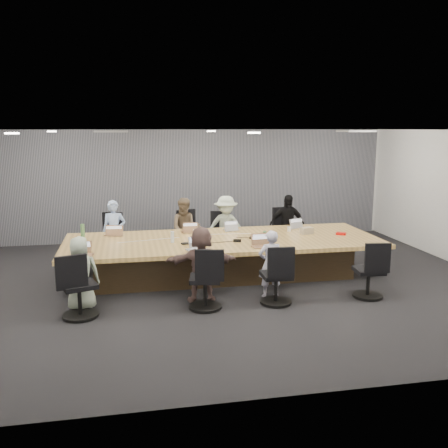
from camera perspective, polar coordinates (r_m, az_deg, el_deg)
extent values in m
cube|color=black|center=(9.31, 0.48, -6.82)|extent=(10.00, 8.00, 0.00)
cube|color=white|center=(8.87, 0.50, 10.69)|extent=(10.00, 8.00, 0.00)
cube|color=silver|center=(12.89, -3.08, 4.51)|extent=(10.00, 0.00, 2.80)
cube|color=silver|center=(5.21, 9.35, -5.22)|extent=(10.00, 0.00, 2.80)
cube|color=slate|center=(12.81, -3.03, 4.47)|extent=(9.80, 0.04, 2.80)
cube|color=#3C2C1A|center=(9.69, -0.11, -4.08)|extent=(4.80, 1.40, 0.66)
cube|color=tan|center=(9.60, -0.11, -1.94)|extent=(6.00, 2.20, 0.08)
imported|color=#9DB9EE|center=(10.76, -12.44, -0.92)|extent=(0.53, 0.38, 1.35)
cube|color=#8C6647|center=(10.21, -12.52, -1.14)|extent=(0.37, 0.28, 0.02)
imported|color=brown|center=(10.82, -4.39, -0.59)|extent=(0.72, 0.59, 1.36)
cube|color=#8C6647|center=(10.27, -4.03, -0.83)|extent=(0.32, 0.23, 0.02)
imported|color=#9FAE9E|center=(10.96, 0.21, -0.37)|extent=(0.91, 0.54, 1.38)
cube|color=#B2B2B7|center=(10.42, 0.81, -0.64)|extent=(0.32, 0.25, 0.02)
imported|color=black|center=(11.31, 7.22, -0.11)|extent=(0.83, 0.39, 1.38)
cube|color=#B2B2B7|center=(10.79, 8.14, -0.35)|extent=(0.33, 0.26, 0.02)
imported|color=#95A591|center=(8.19, -16.08, -5.43)|extent=(0.61, 0.43, 1.18)
cube|color=#8C6647|center=(8.68, -15.83, -3.42)|extent=(0.38, 0.29, 0.02)
imported|color=brown|center=(8.22, -2.58, -4.61)|extent=(1.21, 0.46, 1.27)
cube|color=#B2B2B7|center=(8.72, -3.12, -2.95)|extent=(0.40, 0.32, 0.02)
imported|color=#AFADC6|center=(8.48, 5.31, -4.56)|extent=(0.44, 0.30, 1.16)
cube|color=#8C6647|center=(8.95, 4.34, -2.60)|extent=(0.36, 0.26, 0.02)
cylinder|color=#50844C|center=(10.00, -15.85, -0.79)|extent=(0.10, 0.10, 0.28)
cylinder|color=#50844C|center=(9.26, 4.66, -1.49)|extent=(0.08, 0.08, 0.22)
cylinder|color=silver|center=(9.31, -5.92, -1.48)|extent=(0.08, 0.08, 0.21)
cylinder|color=white|center=(10.01, -3.33, -0.90)|extent=(0.09, 0.09, 0.10)
cylinder|color=white|center=(10.37, 7.46, -0.59)|extent=(0.08, 0.08, 0.09)
cylinder|color=brown|center=(9.42, -16.12, -2.03)|extent=(0.11, 0.11, 0.11)
cube|color=black|center=(9.17, -4.45, -2.24)|extent=(0.16, 0.13, 0.03)
cube|color=black|center=(9.63, 3.41, -1.58)|extent=(0.19, 0.16, 0.03)
cube|color=black|center=(9.32, 1.52, -1.91)|extent=(0.15, 0.07, 0.05)
cube|color=tan|center=(10.16, 9.42, -0.76)|extent=(0.27, 0.19, 0.13)
cube|color=red|center=(10.23, 13.23, -1.08)|extent=(0.23, 0.21, 0.04)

